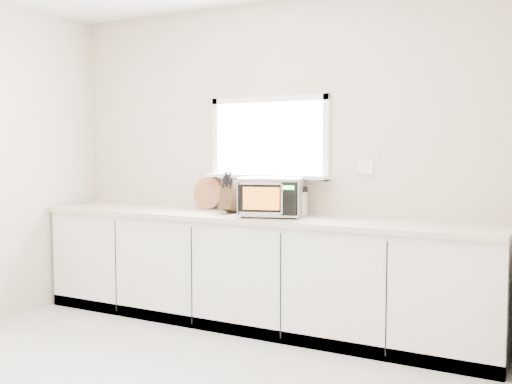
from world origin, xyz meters
The scene contains 7 objects.
back_wall centered at (0.00, 2.00, 1.36)m, with size 4.00×0.17×2.70m.
cabinets centered at (0.00, 1.70, 0.44)m, with size 3.92×0.60×0.88m, color white.
countertop centered at (0.00, 1.69, 0.90)m, with size 3.92×0.64×0.04m, color beige.
microwave centered at (0.18, 1.68, 1.08)m, with size 0.57×0.50×0.31m.
knife_block centered at (-0.24, 1.75, 1.07)m, with size 0.13×0.25×0.35m.
cutting_board centered at (-0.59, 1.94, 1.06)m, with size 0.29×0.29×0.02m, color #A96441.
coffee_grinder centered at (0.35, 1.83, 1.04)m, with size 0.15×0.15×0.24m.
Camera 1 is at (2.33, -2.54, 1.46)m, focal length 42.00 mm.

